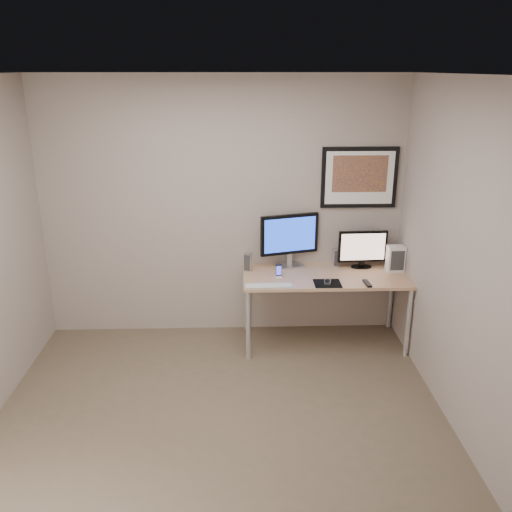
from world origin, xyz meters
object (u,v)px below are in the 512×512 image
object	(u,v)px
phone_dock	(279,271)
monitor_tv	(363,248)
fan_unit	(396,259)
framed_art	(359,177)
speaker_right	(336,257)
monitor_large	(289,238)
desk	(325,281)
keyboard	(269,286)
speaker_left	(248,262)

from	to	relation	value
phone_dock	monitor_tv	bearing A→B (deg)	8.99
phone_dock	fan_unit	distance (m)	1.18
framed_art	speaker_right	size ratio (longest dim) A/B	3.98
monitor_large	speaker_right	world-z (taller)	monitor_large
desk	fan_unit	world-z (taller)	fan_unit
monitor_large	phone_dock	size ratio (longest dim) A/B	4.50
monitor_tv	phone_dock	distance (m)	0.90
monitor_large	phone_dock	bearing A→B (deg)	-128.44
framed_art	speaker_right	distance (m)	0.83
monitor_large	keyboard	distance (m)	0.64
monitor_tv	speaker_right	bearing A→B (deg)	166.34
framed_art	phone_dock	distance (m)	1.22
speaker_left	phone_dock	xyz separation A→B (m)	(0.29, -0.19, -0.03)
phone_dock	fan_unit	bearing A→B (deg)	0.28
phone_dock	keyboard	size ratio (longest dim) A/B	0.29
framed_art	speaker_right	bearing A→B (deg)	-155.92
speaker_right	monitor_large	bearing A→B (deg)	175.89
desk	framed_art	size ratio (longest dim) A/B	2.13
keyboard	phone_dock	bearing A→B (deg)	63.47
monitor_large	speaker_left	bearing A→B (deg)	178.64
monitor_large	phone_dock	xyz separation A→B (m)	(-0.12, -0.29, -0.24)
framed_art	speaker_right	xyz separation A→B (m)	(-0.21, -0.09, -0.80)
desk	speaker_right	bearing A→B (deg)	59.02
framed_art	speaker_left	world-z (taller)	framed_art
framed_art	fan_unit	size ratio (longest dim) A/B	2.95
phone_dock	keyboard	world-z (taller)	phone_dock
monitor_large	fan_unit	world-z (taller)	monitor_large
desk	fan_unit	size ratio (longest dim) A/B	6.29
desk	fan_unit	xyz separation A→B (m)	(0.71, 0.09, 0.19)
monitor_tv	keyboard	world-z (taller)	monitor_tv
desk	fan_unit	bearing A→B (deg)	7.40
desk	phone_dock	bearing A→B (deg)	-173.73
monitor_tv	fan_unit	bearing A→B (deg)	-19.61
desk	monitor_tv	xyz separation A→B (m)	(0.39, 0.19, 0.27)
framed_art	fan_unit	world-z (taller)	framed_art
speaker_left	fan_unit	size ratio (longest dim) A/B	0.76
monitor_tv	fan_unit	world-z (taller)	monitor_tv
speaker_right	keyboard	xyz separation A→B (m)	(-0.71, -0.52, -0.09)
speaker_right	phone_dock	xyz separation A→B (m)	(-0.60, -0.29, -0.03)
monitor_large	phone_dock	distance (m)	0.40
keyboard	speaker_left	bearing A→B (deg)	112.36
monitor_tv	keyboard	size ratio (longest dim) A/B	1.11
desk	phone_dock	size ratio (longest dim) A/B	12.27
keyboard	fan_unit	distance (m)	1.33
desk	speaker_right	xyz separation A→B (m)	(0.14, 0.24, 0.16)
monitor_tv	speaker_left	distance (m)	1.15
phone_dock	desk	bearing A→B (deg)	-0.40
speaker_left	desk	bearing A→B (deg)	7.13
speaker_left	fan_unit	distance (m)	1.46
speaker_right	monitor_tv	bearing A→B (deg)	-15.12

